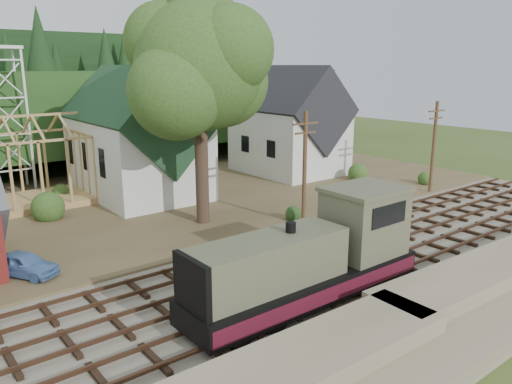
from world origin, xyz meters
TOP-DOWN VIEW (x-y plane):
  - ground at (0.00, 0.00)m, footprint 140.00×140.00m
  - embankment at (0.00, -8.50)m, footprint 64.00×5.00m
  - railroad_bed at (0.00, 0.00)m, footprint 64.00×11.00m
  - village_flat at (0.00, 18.00)m, footprint 64.00×26.00m
  - hillside at (0.00, 42.00)m, footprint 70.00×28.96m
  - ridge at (0.00, 58.00)m, footprint 80.00×20.00m
  - church at (2.00, 19.68)m, footprint 8.40×15.17m
  - farmhouse at (18.00, 19.00)m, footprint 8.40×10.80m
  - timber_frame at (-6.00, 22.00)m, footprint 8.20×6.20m
  - lattice_tower at (-6.00, 28.00)m, footprint 3.20×3.20m
  - big_tree at (2.17, 10.08)m, footprint 10.90×8.40m
  - telegraph_pole_near at (7.00, 5.20)m, footprint 2.20×0.28m
  - telegraph_pole_far at (22.00, 5.20)m, footprint 2.20×0.28m
  - locomotive at (-0.15, -3.00)m, footprint 12.33×3.08m
  - car_blue at (-10.16, 7.99)m, footprint 3.25×3.94m
  - car_red at (20.54, 16.95)m, footprint 4.35×3.47m

SIDE VIEW (x-z plane):
  - ground at x=0.00m, z-range 0.00..0.00m
  - embankment at x=0.00m, z-range -0.80..0.80m
  - hillside at x=0.00m, z-range -6.37..6.37m
  - ridge at x=0.00m, z-range -6.00..6.00m
  - railroad_bed at x=0.00m, z-range 0.00..0.16m
  - village_flat at x=0.00m, z-range 0.00..0.30m
  - car_red at x=20.54m, z-range 0.30..1.40m
  - car_blue at x=-10.16m, z-range 0.30..1.57m
  - locomotive at x=-0.15m, z-range -0.29..4.63m
  - timber_frame at x=-6.00m, z-range -0.23..6.76m
  - telegraph_pole_near at x=7.00m, z-range 0.25..8.25m
  - telegraph_pole_far at x=22.00m, z-range 0.25..8.25m
  - farmhouse at x=18.00m, z-range -0.43..10.17m
  - church at x=2.00m, z-range -1.32..11.68m
  - lattice_tower at x=-6.00m, z-range 3.97..16.10m
  - big_tree at x=2.17m, z-range 2.87..17.57m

